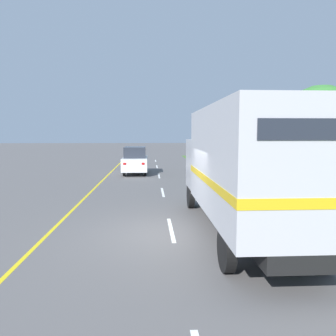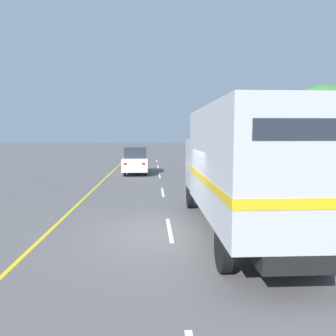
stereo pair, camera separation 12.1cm
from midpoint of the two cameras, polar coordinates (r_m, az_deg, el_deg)
ground_plane at (r=9.99m, az=0.75°, el=-11.38°), size 200.00×200.00×0.00m
edge_line_yellow at (r=20.46m, az=-11.51°, el=-2.53°), size 0.12×50.01×0.01m
centre_dash_near at (r=10.42m, az=0.60°, el=-10.62°), size 0.12×2.60×0.01m
centre_dash_mid_a at (r=16.85m, az=-0.74°, el=-4.22°), size 0.12×2.60×0.01m
centre_dash_mid_b at (r=23.37m, az=-1.33°, el=-1.37°), size 0.12×2.60×0.01m
centre_dash_far at (r=29.93m, az=-1.65°, el=0.24°), size 0.12×2.60×0.01m
centre_dash_farthest at (r=36.50m, az=-1.86°, el=1.26°), size 0.12×2.60×0.01m
horse_trailer_truck at (r=9.62m, az=13.13°, el=0.25°), size 2.47×8.34×3.69m
lead_car_white at (r=24.60m, az=-5.46°, el=1.34°), size 1.80×4.37×2.03m
highway_sign at (r=17.29m, az=20.66°, el=1.68°), size 2.37×0.09×2.85m
roadside_tree_near at (r=22.59m, az=25.18°, el=7.14°), size 4.62×4.62×5.99m
roadside_tree_mid at (r=32.09m, az=19.98°, el=6.04°), size 2.94×2.94×4.72m
delineator_post at (r=11.04m, az=22.10°, el=-7.42°), size 0.08×0.08×0.95m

